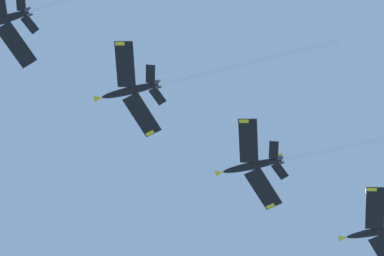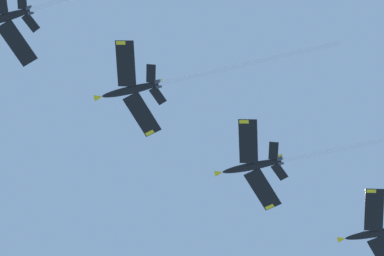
{
  "view_description": "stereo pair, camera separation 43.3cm",
  "coord_description": "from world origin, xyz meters",
  "views": [
    {
      "loc": [
        -13.88,
        4.95,
        1.85
      ],
      "look_at": [
        -19.04,
        -38.16,
        125.04
      ],
      "focal_mm": 62.82,
      "sensor_mm": 36.0,
      "label": 1
    },
    {
      "loc": [
        -13.45,
        4.9,
        1.85
      ],
      "look_at": [
        -19.04,
        -38.16,
        125.04
      ],
      "focal_mm": 62.82,
      "sensor_mm": 36.0,
      "label": 2
    }
  ],
  "objects": [
    {
      "name": "jet_lead",
      "position": [
        7.8,
        -17.08,
        127.83
      ],
      "size": [
        51.91,
        29.81,
        10.68
      ],
      "color": "black"
    },
    {
      "name": "jet_third",
      "position": [
        -39.84,
        -40.0,
        121.14
      ],
      "size": [
        48.18,
        28.27,
        11.35
      ],
      "color": "black"
    },
    {
      "name": "jet_second",
      "position": [
        -14.26,
        -29.19,
        125.38
      ],
      "size": [
        44.1,
        25.39,
        9.61
      ],
      "color": "black"
    }
  ]
}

